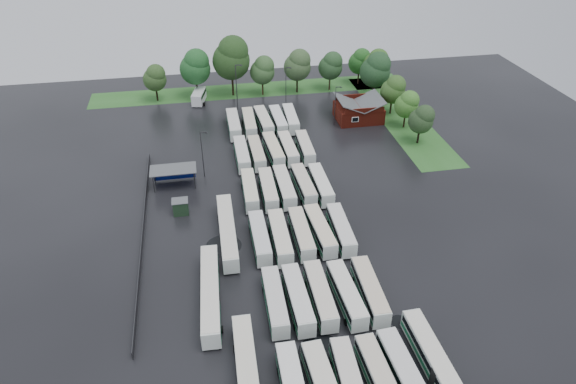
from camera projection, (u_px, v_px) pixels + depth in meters
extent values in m
plane|color=black|center=(289.00, 249.00, 78.61)|extent=(160.00, 160.00, 0.00)
cube|color=maroon|center=(358.00, 113.00, 116.57)|extent=(10.00, 8.00, 3.40)
cube|color=#4C4F51|center=(349.00, 103.00, 114.77)|extent=(5.07, 8.60, 2.19)
cube|color=#4C4F51|center=(370.00, 101.00, 115.53)|extent=(5.07, 8.60, 2.19)
cube|color=maroon|center=(365.00, 111.00, 112.07)|extent=(9.00, 0.20, 1.20)
cube|color=silver|center=(355.00, 120.00, 112.77)|extent=(1.60, 0.12, 1.20)
cylinder|color=#2D2D30|center=(154.00, 184.00, 90.97)|extent=(0.16, 0.16, 3.40)
cylinder|color=#2D2D30|center=(195.00, 180.00, 92.07)|extent=(0.16, 0.16, 3.40)
cylinder|color=#2D2D30|center=(154.00, 175.00, 93.60)|extent=(0.16, 0.16, 3.40)
cylinder|color=#2D2D30|center=(194.00, 171.00, 94.70)|extent=(0.16, 0.16, 3.40)
cube|color=#4C4F51|center=(173.00, 169.00, 91.85)|extent=(8.20, 4.20, 0.15)
cube|color=#071259|center=(174.00, 173.00, 94.45)|extent=(7.60, 0.08, 2.60)
cube|color=black|center=(181.00, 207.00, 85.83)|extent=(2.50, 2.00, 2.50)
cube|color=#4C4F51|center=(180.00, 201.00, 85.11)|extent=(2.70, 2.20, 0.12)
cube|color=#2C6424|center=(251.00, 90.00, 132.25)|extent=(80.00, 10.00, 0.01)
cube|color=#2C6424|center=(399.00, 116.00, 119.02)|extent=(10.00, 50.00, 0.01)
cube|color=#2D2D30|center=(143.00, 231.00, 81.48)|extent=(0.10, 50.00, 1.20)
cube|color=white|center=(293.00, 382.00, 55.17)|extent=(2.38, 10.84, 0.11)
cylinder|color=black|center=(287.00, 370.00, 59.53)|extent=(2.37, 0.89, 0.89)
cube|color=beige|center=(325.00, 382.00, 55.09)|extent=(2.87, 11.25, 0.11)
cylinder|color=black|center=(317.00, 370.00, 59.58)|extent=(2.44, 0.92, 0.92)
cube|color=silver|center=(349.00, 383.00, 56.62)|extent=(2.77, 11.06, 2.51)
cube|color=black|center=(350.00, 380.00, 56.34)|extent=(2.81, 10.63, 0.80)
cube|color=beige|center=(350.00, 375.00, 55.90)|extent=(2.66, 10.73, 0.11)
cylinder|color=black|center=(340.00, 365.00, 60.19)|extent=(2.33, 0.88, 0.88)
cube|color=silver|center=(380.00, 379.00, 57.07)|extent=(2.69, 11.00, 2.50)
cube|color=black|center=(380.00, 376.00, 56.80)|extent=(2.72, 10.57, 0.80)
cube|color=#176640|center=(379.00, 382.00, 57.37)|extent=(2.72, 10.79, 0.55)
cube|color=beige|center=(381.00, 371.00, 56.36)|extent=(2.58, 10.67, 0.11)
cylinder|color=black|center=(369.00, 361.00, 60.63)|extent=(2.32, 0.87, 0.87)
cube|color=silver|center=(404.00, 375.00, 57.45)|extent=(2.91, 11.54, 2.62)
cube|color=black|center=(405.00, 372.00, 57.17)|extent=(2.94, 11.09, 0.84)
cube|color=#0A6B39|center=(404.00, 378.00, 57.77)|extent=(2.94, 11.32, 0.58)
cube|color=silver|center=(406.00, 367.00, 56.71)|extent=(2.79, 11.20, 0.11)
cylinder|color=black|center=(391.00, 356.00, 61.18)|extent=(2.43, 0.92, 0.92)
cube|color=silver|center=(275.00, 301.00, 67.06)|extent=(2.51, 11.02, 2.52)
cube|color=black|center=(275.00, 298.00, 66.78)|extent=(2.56, 10.58, 0.80)
cube|color=#035D30|center=(275.00, 304.00, 67.36)|extent=(2.56, 10.80, 0.55)
cube|color=silver|center=(275.00, 294.00, 66.34)|extent=(2.42, 10.69, 0.11)
cylinder|color=black|center=(279.00, 328.00, 64.85)|extent=(2.33, 0.88, 0.88)
cylinder|color=black|center=(271.00, 290.00, 70.64)|extent=(2.33, 0.88, 0.88)
cube|color=silver|center=(298.00, 299.00, 67.34)|extent=(2.49, 11.28, 2.58)
cube|color=black|center=(298.00, 296.00, 67.05)|extent=(2.54, 10.83, 0.83)
cube|color=#076033|center=(298.00, 302.00, 67.65)|extent=(2.54, 11.06, 0.57)
cube|color=silver|center=(298.00, 292.00, 66.61)|extent=(2.40, 10.94, 0.11)
cylinder|color=black|center=(303.00, 326.00, 65.08)|extent=(2.39, 0.90, 0.90)
cylinder|color=black|center=(293.00, 287.00, 71.01)|extent=(2.39, 0.90, 0.90)
cube|color=silver|center=(320.00, 295.00, 67.95)|extent=(2.40, 11.21, 2.57)
cube|color=black|center=(320.00, 292.00, 67.67)|extent=(2.46, 10.76, 0.82)
cube|color=#185936|center=(320.00, 298.00, 68.26)|extent=(2.45, 10.99, 0.56)
cube|color=beige|center=(320.00, 288.00, 67.23)|extent=(2.31, 10.87, 0.11)
cylinder|color=black|center=(326.00, 322.00, 65.71)|extent=(2.38, 0.90, 0.90)
cylinder|color=black|center=(314.00, 284.00, 71.60)|extent=(2.38, 0.90, 0.90)
cube|color=silver|center=(346.00, 294.00, 68.09)|extent=(2.81, 11.23, 2.55)
cube|color=black|center=(347.00, 291.00, 67.82)|extent=(2.85, 10.79, 0.82)
cube|color=#115837|center=(346.00, 297.00, 68.40)|extent=(2.85, 11.01, 0.56)
cube|color=white|center=(347.00, 287.00, 67.37)|extent=(2.71, 10.90, 0.11)
cylinder|color=black|center=(353.00, 321.00, 65.86)|extent=(2.37, 0.89, 0.89)
cylinder|color=black|center=(339.00, 283.00, 71.73)|extent=(2.37, 0.89, 0.89)
cube|color=silver|center=(370.00, 291.00, 68.65)|extent=(2.67, 11.29, 2.57)
cube|color=black|center=(370.00, 288.00, 68.37)|extent=(2.71, 10.84, 0.82)
cube|color=#195D3E|center=(369.00, 294.00, 68.96)|extent=(2.71, 11.07, 0.57)
cube|color=beige|center=(371.00, 283.00, 67.92)|extent=(2.56, 10.95, 0.11)
cylinder|color=black|center=(377.00, 317.00, 66.40)|extent=(2.39, 0.90, 0.90)
cylinder|color=black|center=(361.00, 280.00, 72.31)|extent=(2.39, 0.90, 0.90)
cube|color=silver|center=(260.00, 238.00, 78.26)|extent=(2.33, 11.01, 2.52)
cube|color=black|center=(260.00, 235.00, 77.98)|extent=(2.38, 10.57, 0.81)
cube|color=#086536|center=(260.00, 240.00, 78.56)|extent=(2.37, 10.79, 0.55)
cube|color=silver|center=(260.00, 231.00, 77.54)|extent=(2.24, 10.68, 0.11)
cylinder|color=black|center=(263.00, 259.00, 76.05)|extent=(2.34, 0.88, 0.88)
cylinder|color=black|center=(257.00, 230.00, 81.85)|extent=(2.34, 0.88, 0.88)
cube|color=silver|center=(280.00, 237.00, 78.27)|extent=(2.59, 11.45, 2.61)
cube|color=black|center=(280.00, 234.00, 77.98)|extent=(2.64, 11.00, 0.84)
cube|color=#115F3A|center=(280.00, 240.00, 78.58)|extent=(2.63, 11.22, 0.58)
cube|color=beige|center=(280.00, 230.00, 77.53)|extent=(2.49, 11.11, 0.11)
cylinder|color=black|center=(284.00, 259.00, 75.98)|extent=(2.42, 0.91, 0.91)
cylinder|color=black|center=(276.00, 230.00, 81.99)|extent=(2.42, 0.91, 0.91)
cube|color=silver|center=(301.00, 234.00, 79.08)|extent=(2.40, 11.10, 2.54)
cube|color=black|center=(301.00, 231.00, 78.80)|extent=(2.45, 10.65, 0.81)
cube|color=#0B5F35|center=(301.00, 236.00, 79.39)|extent=(2.44, 10.87, 0.56)
cube|color=beige|center=(301.00, 227.00, 78.36)|extent=(2.31, 10.76, 0.11)
cylinder|color=black|center=(306.00, 255.00, 76.86)|extent=(2.35, 0.89, 0.89)
cylinder|color=black|center=(297.00, 227.00, 82.69)|extent=(2.35, 0.89, 0.89)
cube|color=silver|center=(320.00, 231.00, 79.71)|extent=(2.89, 11.26, 2.56)
cube|color=black|center=(320.00, 228.00, 79.43)|extent=(2.92, 10.81, 0.82)
cube|color=#145E3A|center=(320.00, 233.00, 80.01)|extent=(2.93, 11.04, 0.56)
cube|color=beige|center=(320.00, 224.00, 78.98)|extent=(2.78, 10.92, 0.11)
cylinder|color=black|center=(325.00, 251.00, 77.47)|extent=(2.37, 0.89, 0.89)
cylinder|color=black|center=(315.00, 224.00, 83.34)|extent=(2.37, 0.89, 0.89)
cube|color=silver|center=(341.00, 230.00, 79.95)|extent=(2.62, 11.13, 2.54)
cube|color=black|center=(341.00, 227.00, 79.67)|extent=(2.66, 10.69, 0.81)
cube|color=#056A35|center=(341.00, 232.00, 80.26)|extent=(2.66, 10.91, 0.56)
cube|color=silver|center=(341.00, 223.00, 79.23)|extent=(2.52, 10.80, 0.11)
cylinder|color=black|center=(347.00, 250.00, 77.73)|extent=(2.35, 0.89, 0.89)
cylinder|color=black|center=(335.00, 223.00, 83.56)|extent=(2.35, 0.89, 0.89)
cube|color=silver|center=(250.00, 190.00, 89.46)|extent=(2.61, 10.98, 2.50)
cube|color=black|center=(250.00, 188.00, 89.19)|extent=(2.65, 10.55, 0.80)
cube|color=#1C6743|center=(250.00, 193.00, 89.76)|extent=(2.65, 10.77, 0.55)
cube|color=#F0E4C2|center=(249.00, 184.00, 88.75)|extent=(2.51, 10.65, 0.11)
cylinder|color=black|center=(253.00, 207.00, 87.27)|extent=(2.32, 0.87, 0.87)
cylinder|color=black|center=(248.00, 186.00, 93.02)|extent=(2.32, 0.87, 0.87)
cube|color=silver|center=(268.00, 189.00, 89.60)|extent=(2.57, 11.15, 2.54)
cube|color=black|center=(268.00, 187.00, 89.32)|extent=(2.61, 10.71, 0.81)
cube|color=#065E33|center=(268.00, 192.00, 89.91)|extent=(2.61, 10.93, 0.56)
cube|color=beige|center=(268.00, 183.00, 88.88)|extent=(2.47, 10.82, 0.11)
cylinder|color=black|center=(271.00, 207.00, 87.37)|extent=(2.36, 0.89, 0.89)
cylinder|color=black|center=(265.00, 185.00, 93.22)|extent=(2.36, 0.89, 0.89)
cube|color=silver|center=(284.00, 187.00, 90.24)|extent=(2.40, 11.31, 2.59)
cube|color=black|center=(284.00, 184.00, 89.96)|extent=(2.45, 10.86, 0.83)
cube|color=#066A3C|center=(284.00, 190.00, 90.55)|extent=(2.44, 11.08, 0.57)
cube|color=silver|center=(284.00, 180.00, 89.51)|extent=(2.30, 10.97, 0.11)
cylinder|color=black|center=(288.00, 204.00, 87.97)|extent=(2.40, 0.90, 0.90)
cylinder|color=black|center=(281.00, 182.00, 93.93)|extent=(2.40, 0.90, 0.90)
cube|color=silver|center=(304.00, 185.00, 90.92)|extent=(2.65, 11.07, 2.52)
cube|color=black|center=(304.00, 182.00, 90.65)|extent=(2.70, 10.63, 0.81)
cube|color=#15623E|center=(303.00, 187.00, 91.23)|extent=(2.69, 10.85, 0.55)
cube|color=beige|center=(304.00, 178.00, 90.21)|extent=(2.55, 10.73, 0.11)
cylinder|color=black|center=(308.00, 202.00, 88.71)|extent=(2.34, 0.88, 0.88)
cylinder|color=black|center=(299.00, 180.00, 94.51)|extent=(2.34, 0.88, 0.88)
cube|color=silver|center=(321.00, 185.00, 90.91)|extent=(2.32, 11.13, 2.55)
cube|color=black|center=(321.00, 182.00, 90.63)|extent=(2.38, 10.68, 0.82)
cube|color=#045C31|center=(321.00, 187.00, 91.21)|extent=(2.37, 10.91, 0.56)
cube|color=white|center=(321.00, 178.00, 90.18)|extent=(2.23, 10.79, 0.11)
cylinder|color=black|center=(325.00, 202.00, 88.67)|extent=(2.36, 0.89, 0.89)
cylinder|color=black|center=(316.00, 180.00, 94.54)|extent=(2.36, 0.89, 0.89)
cube|color=silver|center=(242.00, 154.00, 100.13)|extent=(2.39, 11.27, 2.58)
cube|color=black|center=(242.00, 152.00, 99.85)|extent=(2.45, 10.82, 0.83)
cube|color=#046230|center=(242.00, 157.00, 100.44)|extent=(2.44, 11.04, 0.57)
cube|color=silver|center=(241.00, 148.00, 99.40)|extent=(2.30, 10.93, 0.11)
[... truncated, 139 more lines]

